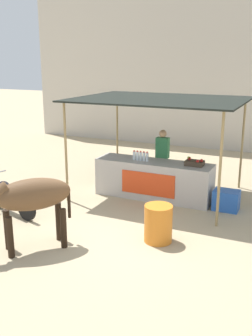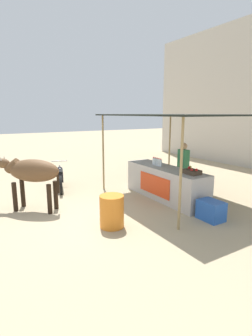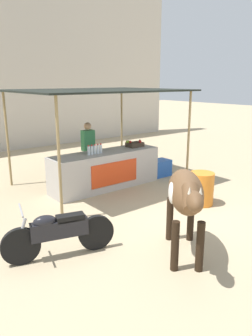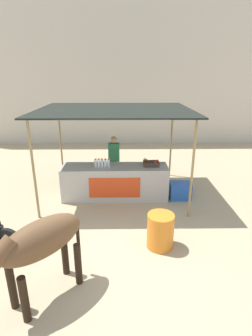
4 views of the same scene
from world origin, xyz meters
TOP-DOWN VIEW (x-y plane):
  - ground_plane at (0.00, 0.00)m, footprint 60.00×60.00m
  - stall_counter at (0.00, 2.20)m, footprint 3.00×0.82m
  - stall_awning at (0.00, 2.50)m, footprint 4.20×3.20m
  - water_bottle_row at (-0.35, 2.15)m, footprint 0.43×0.07m
  - fruit_crate at (1.03, 2.25)m, footprint 0.44×0.32m
  - vendor_behind_counter at (-0.04, 2.95)m, footprint 0.34×0.22m
  - cooler_box at (1.88, 2.10)m, footprint 0.60×0.44m
  - water_barrel at (1.00, -0.15)m, footprint 0.55×0.55m
  - cow at (-1.05, -1.44)m, footprint 1.48×1.60m
  - motorcycle_parked at (-2.62, -0.23)m, footprint 1.75×0.70m

SIDE VIEW (x-z plane):
  - ground_plane at x=0.00m, z-range 0.00..0.00m
  - cooler_box at x=1.88m, z-range 0.00..0.48m
  - water_barrel at x=1.00m, z-range 0.00..0.74m
  - motorcycle_parked at x=-2.62m, z-range -0.02..0.88m
  - stall_counter at x=0.00m, z-range 0.00..0.96m
  - vendor_behind_counter at x=-0.04m, z-range 0.02..1.67m
  - fruit_crate at x=1.03m, z-range 0.94..1.12m
  - cow at x=-1.05m, z-range 0.32..1.75m
  - water_bottle_row at x=-0.35m, z-range 0.95..1.20m
  - stall_awning at x=0.00m, z-range 1.16..3.68m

